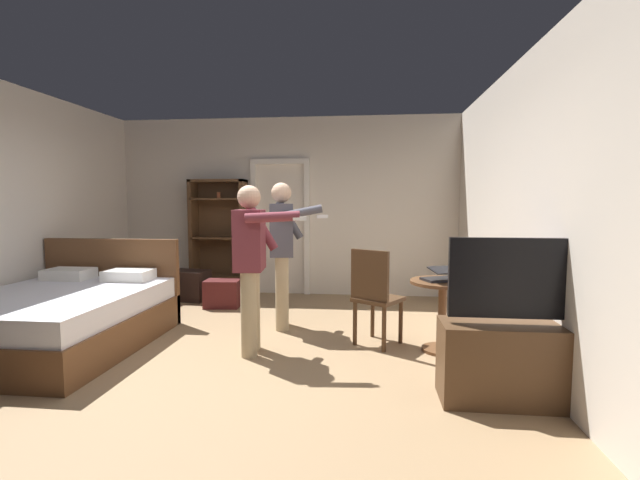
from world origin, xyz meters
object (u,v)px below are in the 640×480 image
laptop (442,276)px  wooden_chair (374,293)px  bookshelf (220,233)px  side_table (442,304)px  suitcase_small (190,285)px  bed (61,317)px  suitcase_dark (223,293)px  person_blue_shirt (251,258)px  person_striped_shirt (283,245)px  tv_flatscreen (516,354)px  bottle_on_table (460,270)px

laptop → wooden_chair: (-0.64, 0.12, -0.21)m
bookshelf → side_table: bookshelf is taller
side_table → suitcase_small: size_ratio=1.30×
bed → bookshelf: 2.80m
suitcase_dark → suitcase_small: (-0.63, 0.37, 0.03)m
person_blue_shirt → person_striped_shirt: size_ratio=0.96×
tv_flatscreen → laptop: tv_flatscreen is taller
wooden_chair → bottle_on_table: bearing=-11.7°
side_table → bottle_on_table: (0.14, -0.08, 0.35)m
suitcase_dark → side_table: bearing=-33.0°
bookshelf → suitcase_dark: bookshelf is taller
bottle_on_table → bookshelf: bearing=142.8°
bookshelf → person_striped_shirt: bookshelf is taller
laptop → bottle_on_table: (0.15, -0.04, 0.07)m
suitcase_dark → wooden_chair: bearing=-38.6°
bookshelf → tv_flatscreen: 4.85m
laptop → person_striped_shirt: person_striped_shirt is taller
tv_flatscreen → person_striped_shirt: size_ratio=0.72×
bed → suitcase_dark: size_ratio=4.28×
tv_flatscreen → laptop: size_ratio=2.83×
person_blue_shirt → laptop: bearing=6.4°
wooden_chair → suitcase_dark: (-2.08, 1.43, -0.36)m
tv_flatscreen → laptop: bearing=109.4°
wooden_chair → person_blue_shirt: 1.28m
laptop → bottle_on_table: bearing=-14.7°
tv_flatscreen → wooden_chair: (-1.00, 1.15, 0.18)m
bookshelf → person_blue_shirt: bookshelf is taller
wooden_chair → suitcase_small: wooden_chair is taller
bed → side_table: bearing=4.1°
side_table → laptop: (-0.01, -0.04, 0.28)m
bookshelf → suitcase_dark: (0.32, -0.83, -0.79)m
side_table → laptop: size_ratio=1.64×
bed → wooden_chair: (3.14, 0.36, 0.24)m
wooden_chair → person_striped_shirt: person_striped_shirt is taller
laptop → suitcase_small: laptop is taller
side_table → wooden_chair: bearing=172.6°
tv_flatscreen → suitcase_small: 4.74m
bed → laptop: 3.82m
side_table → person_blue_shirt: size_ratio=0.43×
tv_flatscreen → suitcase_small: (-3.71, 2.94, -0.14)m
side_table → person_blue_shirt: (-1.84, -0.25, 0.45)m
tv_flatscreen → side_table: 1.13m
bed → person_striped_shirt: person_striped_shirt is taller
suitcase_small → laptop: bearing=-20.9°
laptop → person_blue_shirt: 1.84m
bookshelf → bottle_on_table: bearing=-37.2°
side_table → suitcase_dark: 3.14m
side_table → suitcase_small: bearing=150.8°
bed → person_striped_shirt: size_ratio=1.21×
bottle_on_table → wooden_chair: bearing=168.3°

